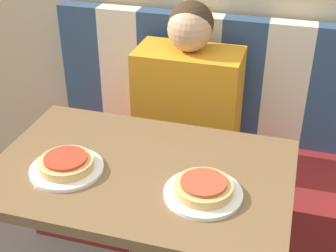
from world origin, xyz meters
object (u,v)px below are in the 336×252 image
at_px(pizza_left, 66,163).
at_px(pizza_right, 203,187).
at_px(plate_left, 67,169).
at_px(person, 188,92).
at_px(plate_right, 203,193).

distance_m(pizza_left, pizza_right, 0.43).
distance_m(plate_left, pizza_right, 0.43).
xyz_separation_m(person, plate_right, (0.22, -0.68, 0.03)).
xyz_separation_m(plate_left, plate_right, (0.43, 0.00, 0.00)).
bearing_deg(person, pizza_left, -107.52).
distance_m(person, plate_left, 0.72).
height_order(person, plate_right, person).
bearing_deg(plate_left, plate_right, 0.00).
bearing_deg(plate_left, pizza_left, 180.00).
relative_size(pizza_left, pizza_right, 1.00).
height_order(plate_right, pizza_right, pizza_right).
bearing_deg(pizza_left, pizza_right, 0.00).
relative_size(person, plate_left, 3.03).
bearing_deg(plate_right, pizza_left, 180.00).
bearing_deg(plate_right, plate_left, 180.00).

